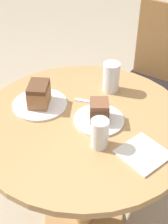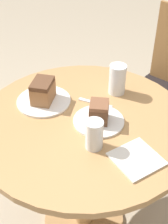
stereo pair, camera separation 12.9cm
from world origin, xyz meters
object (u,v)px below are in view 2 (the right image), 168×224
Objects in this scene: plate_near at (99,121)px; cake_slice_far at (43,91)px; cake_slice_near at (99,112)px; glass_lemonade at (117,80)px; glass_water at (94,136)px; plate_far at (44,101)px.

cake_slice_far reaches higher than plate_near.
plate_near is at bearing -90.00° from cake_slice_near.
cake_slice_near is at bearing -71.44° from glass_lemonade.
glass_lemonade reaches higher than glass_water.
plate_far is 2.17× the size of cake_slice_near.
glass_lemonade reaches higher than cake_slice_far.
glass_water reaches higher than plate_near.
plate_near is 1.49× the size of cake_slice_far.
glass_lemonade reaches higher than cake_slice_near.
plate_near is at bearing 11.05° from plate_far.
plate_far is 1.71× the size of glass_lemonade.
cake_slice_near is 0.28m from cake_slice_far.
glass_lemonade is at bearing 108.56° from plate_near.
cake_slice_near reaches higher than plate_near.
glass_water is at bearing -11.25° from plate_far.
glass_water reaches higher than plate_far.
glass_lemonade is 0.38m from glass_water.
plate_far is 0.36m from glass_water.
plate_near is 1.90× the size of cake_slice_near.
glass_lemonade is (-0.08, 0.23, 0.01)m from cake_slice_near.
plate_near is 0.25m from glass_lemonade.
cake_slice_near is at bearing 11.05° from cake_slice_far.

